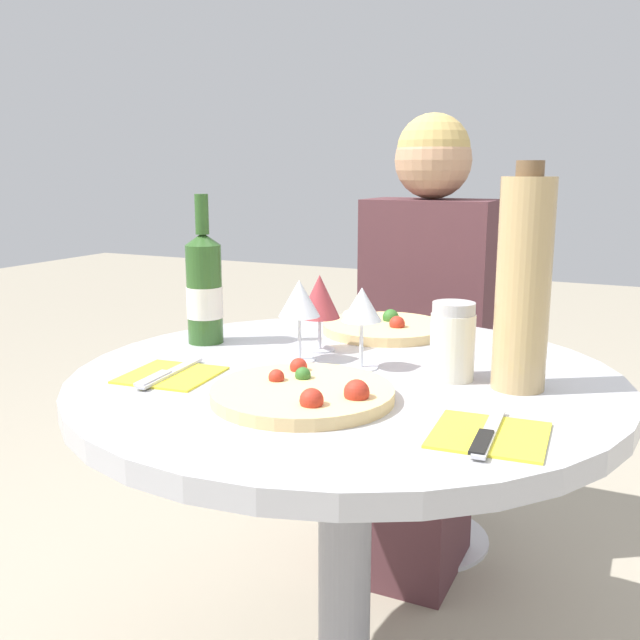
{
  "coord_description": "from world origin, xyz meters",
  "views": [
    {
      "loc": [
        0.48,
        -1.11,
        1.07
      ],
      "look_at": [
        -0.03,
        -0.05,
        0.81
      ],
      "focal_mm": 40.0,
      "sensor_mm": 36.0,
      "label": 1
    }
  ],
  "objects_px": {
    "wine_bottle": "(204,288)",
    "seated_diner": "(419,360)",
    "tall_carafe": "(523,283)",
    "chair_behind_diner": "(432,391)",
    "pizza_large": "(303,393)",
    "dining_table": "(346,438)"
  },
  "relations": [
    {
      "from": "pizza_large",
      "to": "seated_diner",
      "type": "bearing_deg",
      "value": 95.37
    },
    {
      "from": "wine_bottle",
      "to": "dining_table",
      "type": "bearing_deg",
      "value": -12.61
    },
    {
      "from": "tall_carafe",
      "to": "chair_behind_diner",
      "type": "bearing_deg",
      "value": 115.28
    },
    {
      "from": "chair_behind_diner",
      "to": "pizza_large",
      "type": "relative_size",
      "value": 3.07
    },
    {
      "from": "dining_table",
      "to": "tall_carafe",
      "type": "height_order",
      "value": "tall_carafe"
    },
    {
      "from": "pizza_large",
      "to": "wine_bottle",
      "type": "xyz_separation_m",
      "value": [
        -0.35,
        0.25,
        0.1
      ]
    },
    {
      "from": "pizza_large",
      "to": "tall_carafe",
      "type": "height_order",
      "value": "tall_carafe"
    },
    {
      "from": "seated_diner",
      "to": "tall_carafe",
      "type": "bearing_deg",
      "value": 119.9
    },
    {
      "from": "dining_table",
      "to": "pizza_large",
      "type": "relative_size",
      "value": 3.36
    },
    {
      "from": "seated_diner",
      "to": "pizza_large",
      "type": "distance_m",
      "value": 0.86
    },
    {
      "from": "dining_table",
      "to": "chair_behind_diner",
      "type": "xyz_separation_m",
      "value": [
        -0.08,
        0.81,
        -0.16
      ]
    },
    {
      "from": "wine_bottle",
      "to": "tall_carafe",
      "type": "relative_size",
      "value": 0.83
    },
    {
      "from": "chair_behind_diner",
      "to": "pizza_large",
      "type": "xyz_separation_m",
      "value": [
        0.08,
        -0.98,
        0.29
      ]
    },
    {
      "from": "wine_bottle",
      "to": "seated_diner",
      "type": "bearing_deg",
      "value": 65.46
    },
    {
      "from": "dining_table",
      "to": "pizza_large",
      "type": "height_order",
      "value": "pizza_large"
    },
    {
      "from": "seated_diner",
      "to": "wine_bottle",
      "type": "distance_m",
      "value": 0.71
    },
    {
      "from": "seated_diner",
      "to": "tall_carafe",
      "type": "height_order",
      "value": "seated_diner"
    },
    {
      "from": "chair_behind_diner",
      "to": "dining_table",
      "type": "bearing_deg",
      "value": 95.45
    },
    {
      "from": "chair_behind_diner",
      "to": "wine_bottle",
      "type": "relative_size",
      "value": 2.9
    },
    {
      "from": "dining_table",
      "to": "wine_bottle",
      "type": "height_order",
      "value": "wine_bottle"
    },
    {
      "from": "chair_behind_diner",
      "to": "seated_diner",
      "type": "bearing_deg",
      "value": 90.0
    },
    {
      "from": "seated_diner",
      "to": "tall_carafe",
      "type": "distance_m",
      "value": 0.81
    }
  ]
}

